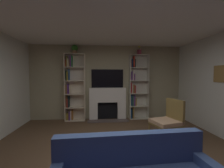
% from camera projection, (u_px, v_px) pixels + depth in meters
% --- Properties ---
extents(ground_plane, '(7.18, 7.18, 0.00)m').
position_uv_depth(ground_plane, '(118.00, 164.00, 2.74)').
color(ground_plane, brown).
extents(wall_back_accent, '(5.51, 0.06, 2.62)m').
position_uv_depth(wall_back_accent, '(107.00, 82.00, 5.68)').
color(wall_back_accent, tan).
rests_on(wall_back_accent, ground_plane).
extents(ceiling, '(5.51, 6.11, 0.06)m').
position_uv_depth(ceiling, '(119.00, 9.00, 2.60)').
color(ceiling, white).
rests_on(ceiling, wall_back_accent).
extents(fireplace, '(1.38, 0.55, 1.12)m').
position_uv_depth(fireplace, '(108.00, 102.00, 5.56)').
color(fireplace, white).
rests_on(fireplace, ground_plane).
extents(tv, '(1.13, 0.06, 0.65)m').
position_uv_depth(tv, '(107.00, 79.00, 5.61)').
color(tv, black).
rests_on(tv, fireplace).
extents(bookshelf_left, '(0.68, 0.32, 2.30)m').
position_uv_depth(bookshelf_left, '(73.00, 87.00, 5.43)').
color(bookshelf_left, beige).
rests_on(bookshelf_left, ground_plane).
extents(bookshelf_right, '(0.68, 0.27, 2.30)m').
position_uv_depth(bookshelf_right, '(136.00, 88.00, 5.66)').
color(bookshelf_right, beige).
rests_on(bookshelf_right, ground_plane).
extents(potted_plant, '(0.22, 0.22, 0.30)m').
position_uv_depth(potted_plant, '(75.00, 49.00, 5.33)').
color(potted_plant, '#9E744C').
rests_on(potted_plant, bookshelf_left).
extents(vase_with_flowers, '(0.15, 0.15, 0.31)m').
position_uv_depth(vase_with_flowers, '(139.00, 52.00, 5.54)').
color(vase_with_flowers, '#983547').
rests_on(vase_with_flowers, bookshelf_right).
extents(armchair, '(0.71, 0.69, 0.99)m').
position_uv_depth(armchair, '(169.00, 119.00, 3.69)').
color(armchair, brown).
rests_on(armchair, ground_plane).
extents(coffee_table, '(0.94, 0.47, 0.42)m').
position_uv_depth(coffee_table, '(126.00, 151.00, 2.49)').
color(coffee_table, '#8A704D').
rests_on(coffee_table, ground_plane).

